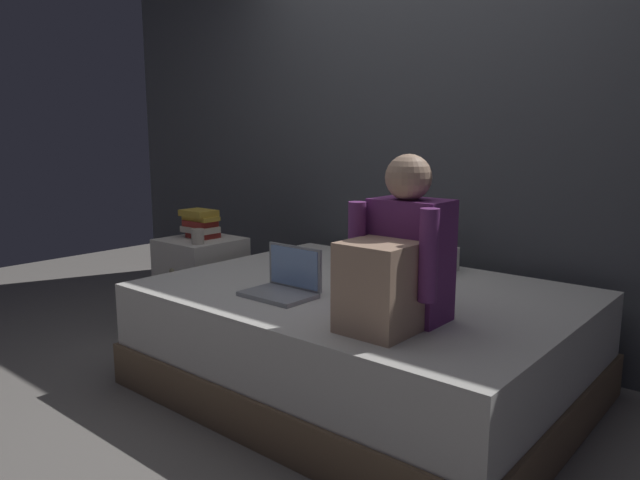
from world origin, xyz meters
TOP-DOWN VIEW (x-y plane):
  - ground_plane at (0.00, 0.00)m, footprint 8.00×8.00m
  - wall_back at (0.00, 1.20)m, footprint 5.60×0.10m
  - bed at (0.20, 0.30)m, footprint 2.00×1.50m
  - nightstand at (-1.10, 0.36)m, footprint 0.44×0.46m
  - person_sitting at (0.62, -0.05)m, footprint 0.39×0.44m
  - laptop at (-0.00, -0.03)m, footprint 0.32×0.23m
  - pillow at (0.10, 0.75)m, footprint 0.56×0.36m
  - book_stack at (-1.13, 0.38)m, footprint 0.23×0.17m
  - mug at (-0.97, 0.24)m, footprint 0.08×0.08m

SIDE VIEW (x-z plane):
  - ground_plane at x=0.00m, z-range 0.00..0.00m
  - bed at x=0.20m, z-range 0.00..0.51m
  - nightstand at x=-1.10m, z-range 0.00..0.60m
  - laptop at x=0.00m, z-range 0.46..0.68m
  - pillow at x=0.10m, z-range 0.52..0.65m
  - mug at x=-0.97m, z-range 0.60..0.69m
  - book_stack at x=-1.13m, z-range 0.60..0.78m
  - person_sitting at x=0.62m, z-range 0.44..1.09m
  - wall_back at x=0.00m, z-range 0.00..2.70m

